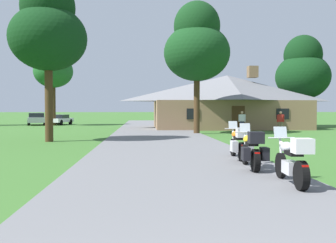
{
  "coord_description": "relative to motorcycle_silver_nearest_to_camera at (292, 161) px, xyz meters",
  "views": [
    {
      "loc": [
        -1.06,
        -1.61,
        1.79
      ],
      "look_at": [
        0.66,
        23.09,
        0.99
      ],
      "focal_mm": 39.55,
      "sensor_mm": 36.0,
      "label": 1
    }
  ],
  "objects": [
    {
      "name": "asphalt_driveway",
      "position": [
        -2.37,
        11.4,
        -0.59
      ],
      "size": [
        6.4,
        80.0,
        0.06
      ],
      "primitive_type": "cube",
      "color": "slate",
      "rests_on": "ground"
    },
    {
      "name": "tree_left_far",
      "position": [
        -13.41,
        34.32,
        5.98
      ],
      "size": [
        4.35,
        4.35,
        9.48
      ],
      "color": "#422D19",
      "rests_on": "ground"
    },
    {
      "name": "stone_lodge",
      "position": [
        4.71,
        26.86,
        2.0
      ],
      "size": [
        14.62,
        8.87,
        5.98
      ],
      "color": "#896B4C",
      "rests_on": "ground"
    },
    {
      "name": "motorcycle_yellow_second_in_row",
      "position": [
        -0.27,
        2.25,
        -0.01
      ],
      "size": [
        0.81,
        2.08,
        1.3
      ],
      "rotation": [
        0.0,
        0.0,
        -0.08
      ],
      "color": "black",
      "rests_on": "asphalt_driveway"
    },
    {
      "name": "parked_silver_suv_far_left",
      "position": [
        -15.66,
        35.59,
        0.16
      ],
      "size": [
        2.98,
        4.92,
        1.4
      ],
      "rotation": [
        0.0,
        0.0,
        0.26
      ],
      "color": "#ADAFB7",
      "rests_on": "ground"
    },
    {
      "name": "motorcycle_silver_nearest_to_camera",
      "position": [
        0.0,
        0.0,
        0.0
      ],
      "size": [
        0.66,
        2.08,
        1.3
      ],
      "rotation": [
        0.0,
        0.0,
        -0.07
      ],
      "color": "black",
      "rests_on": "asphalt_driveway"
    },
    {
      "name": "motorcycle_orange_farthest_in_row",
      "position": [
        -0.08,
        4.39,
        -0.01
      ],
      "size": [
        0.75,
        2.08,
        1.3
      ],
      "rotation": [
        0.0,
        0.0,
        -0.04
      ],
      "color": "black",
      "rests_on": "asphalt_driveway"
    },
    {
      "name": "ground_plane",
      "position": [
        -2.37,
        13.4,
        -0.62
      ],
      "size": [
        500.0,
        500.0,
        0.0
      ],
      "primitive_type": "plane",
      "color": "#386628"
    },
    {
      "name": "tree_left_near",
      "position": [
        -8.62,
        12.81,
        5.61
      ],
      "size": [
        4.25,
        4.25,
        9.04
      ],
      "color": "#422D19",
      "rests_on": "ground"
    },
    {
      "name": "tree_right_of_lodge",
      "position": [
        13.44,
        29.73,
        5.31
      ],
      "size": [
        5.62,
        5.62,
        9.61
      ],
      "color": "#422D19",
      "rests_on": "ground"
    },
    {
      "name": "tree_by_lodge_front",
      "position": [
        0.57,
        18.76,
        5.88
      ],
      "size": [
        4.84,
        4.84,
        9.69
      ],
      "color": "#422D19",
      "rests_on": "ground"
    },
    {
      "name": "parked_white_sedan_far_left",
      "position": [
        -13.21,
        36.1,
        0.02
      ],
      "size": [
        2.75,
        4.51,
        1.2
      ],
      "rotation": [
        0.0,
        0.0,
        -0.23
      ],
      "color": "silver",
      "rests_on": "ground"
    },
    {
      "name": "bystander_white_shirt_near_lodge",
      "position": [
        4.47,
        20.6,
        0.31
      ],
      "size": [
        0.52,
        0.33,
        1.67
      ],
      "rotation": [
        0.0,
        0.0,
        2.78
      ],
      "color": "navy",
      "rests_on": "ground"
    },
    {
      "name": "bystander_red_shirt_beside_signpost",
      "position": [
        7.09,
        19.28,
        0.31
      ],
      "size": [
        0.5,
        0.36,
        1.67
      ],
      "rotation": [
        0.0,
        0.0,
        5.8
      ],
      "color": "#75664C",
      "rests_on": "ground"
    }
  ]
}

